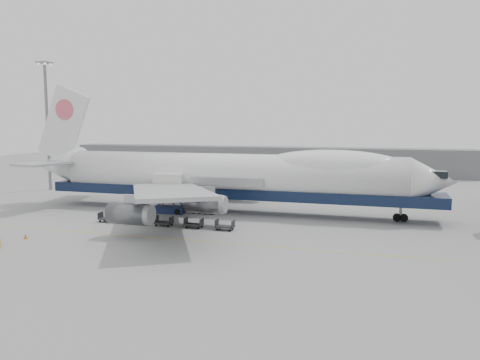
% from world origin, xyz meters
% --- Properties ---
extents(ground, '(260.00, 260.00, 0.00)m').
position_xyz_m(ground, '(0.00, 0.00, 0.00)').
color(ground, gray).
rests_on(ground, ground).
extents(apron_line, '(60.00, 0.15, 0.01)m').
position_xyz_m(apron_line, '(0.00, -6.00, 0.01)').
color(apron_line, gold).
rests_on(apron_line, ground).
extents(hangar, '(110.00, 8.00, 7.00)m').
position_xyz_m(hangar, '(-10.00, 70.00, 3.50)').
color(hangar, slate).
rests_on(hangar, ground).
extents(floodlight_mast, '(2.40, 2.40, 25.43)m').
position_xyz_m(floodlight_mast, '(-42.00, 24.00, 14.27)').
color(floodlight_mast, slate).
rests_on(floodlight_mast, ground).
extents(airliner, '(67.00, 55.30, 19.98)m').
position_xyz_m(airliner, '(0.64, 12.00, 5.62)').
color(airliner, white).
rests_on(airliner, ground).
extents(catering_truck, '(4.84, 3.55, 6.02)m').
position_xyz_m(catering_truck, '(-8.10, 8.52, 3.43)').
color(catering_truck, '#1A234E').
rests_on(catering_truck, ground).
extents(traffic_cone, '(0.42, 0.42, 0.62)m').
position_xyz_m(traffic_cone, '(-17.40, -10.93, 0.29)').
color(traffic_cone, '#DA620B').
rests_on(traffic_cone, ground).
extents(dolly_0, '(2.30, 1.35, 1.30)m').
position_xyz_m(dolly_0, '(-13.42, 0.04, 0.53)').
color(dolly_0, '#2D2D30').
rests_on(dolly_0, ground).
extents(dolly_1, '(2.30, 1.35, 1.30)m').
position_xyz_m(dolly_1, '(-9.17, 0.04, 0.53)').
color(dolly_1, '#2D2D30').
rests_on(dolly_1, ground).
extents(dolly_2, '(2.30, 1.35, 1.30)m').
position_xyz_m(dolly_2, '(-4.93, 0.04, 0.53)').
color(dolly_2, '#2D2D30').
rests_on(dolly_2, ground).
extents(dolly_3, '(2.30, 1.35, 1.30)m').
position_xyz_m(dolly_3, '(-0.69, 0.04, 0.53)').
color(dolly_3, '#2D2D30').
rests_on(dolly_3, ground).
extents(dolly_4, '(2.30, 1.35, 1.30)m').
position_xyz_m(dolly_4, '(3.55, 0.04, 0.53)').
color(dolly_4, '#2D2D30').
rests_on(dolly_4, ground).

